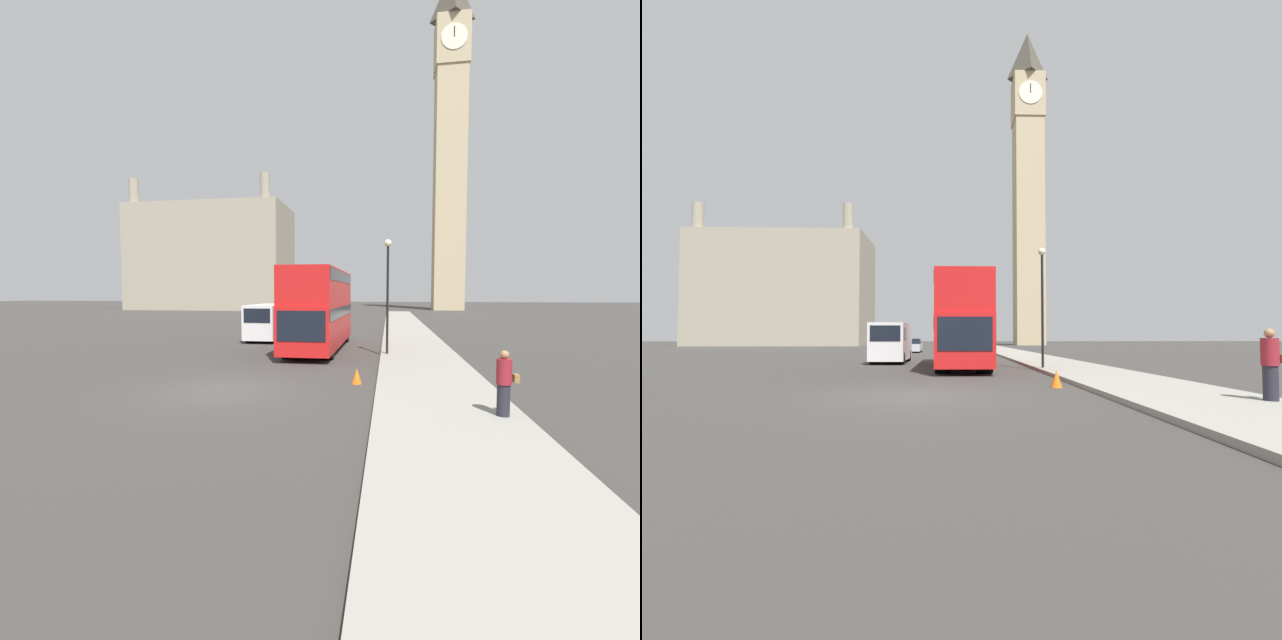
{
  "view_description": "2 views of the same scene",
  "coord_description": "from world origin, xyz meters",
  "views": [
    {
      "loc": [
        5.39,
        -13.23,
        3.19
      ],
      "look_at": [
        1.35,
        11.8,
        1.6
      ],
      "focal_mm": 24.0,
      "sensor_mm": 36.0,
      "label": 1
    },
    {
      "loc": [
        0.93,
        -11.75,
        1.59
      ],
      "look_at": [
        1.78,
        18.98,
        2.82
      ],
      "focal_mm": 24.0,
      "sensor_mm": 36.0,
      "label": 2
    }
  ],
  "objects": [
    {
      "name": "ground_plane",
      "position": [
        0.0,
        0.0,
        0.0
      ],
      "size": [
        300.0,
        300.0,
        0.0
      ],
      "primitive_type": "plane",
      "color": "#383533"
    },
    {
      "name": "pedestrian",
      "position": [
        8.22,
        -2.2,
        0.97
      ],
      "size": [
        0.52,
        0.36,
        1.64
      ],
      "color": "#23232D",
      "rests_on": "sidewalk_strip"
    },
    {
      "name": "white_van",
      "position": [
        -2.72,
        15.0,
        1.3
      ],
      "size": [
        2.04,
        5.54,
        2.42
      ],
      "color": "white",
      "rests_on": "ground_plane"
    },
    {
      "name": "red_double_decker_bus",
      "position": [
        1.53,
        10.79,
        2.48
      ],
      "size": [
        2.56,
        10.86,
        4.47
      ],
      "color": "red",
      "rests_on": "ground_plane"
    },
    {
      "name": "building_block_distant",
      "position": [
        -29.67,
        68.72,
        10.17
      ],
      "size": [
        30.23,
        15.26,
        24.72
      ],
      "color": "#9E937F",
      "rests_on": "ground_plane"
    },
    {
      "name": "sidewalk_strip",
      "position": [
        6.9,
        0.0,
        0.07
      ],
      "size": [
        3.81,
        120.0,
        0.15
      ],
      "color": "gray",
      "rests_on": "ground_plane"
    },
    {
      "name": "traffic_cone",
      "position": [
        4.29,
        1.7,
        0.28
      ],
      "size": [
        0.36,
        0.36,
        0.55
      ],
      "color": "orange",
      "rests_on": "ground_plane"
    },
    {
      "name": "street_lamp",
      "position": [
        5.32,
        8.41,
        3.9
      ],
      "size": [
        0.36,
        0.36,
        5.71
      ],
      "color": "black",
      "rests_on": "sidewalk_strip"
    },
    {
      "name": "clock_tower",
      "position": [
        16.42,
        71.59,
        32.2
      ],
      "size": [
        5.99,
        6.16,
        62.77
      ],
      "color": "tan",
      "rests_on": "ground_plane"
    },
    {
      "name": "parked_sedan",
      "position": [
        -2.98,
        32.88,
        0.64
      ],
      "size": [
        1.81,
        4.27,
        1.42
      ],
      "color": "silver",
      "rests_on": "ground_plane"
    }
  ]
}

